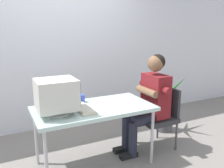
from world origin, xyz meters
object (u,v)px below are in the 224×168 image
(person_seated, at_px, (150,99))
(desk_mug, at_px, (81,98))
(keyboard, at_px, (83,108))
(crt_monitor, at_px, (57,95))
(desk, at_px, (94,111))
(potted_plant, at_px, (165,107))
(office_chair, at_px, (160,114))

(person_seated, distance_m, desk_mug, 0.90)
(keyboard, bearing_deg, crt_monitor, -177.66)
(person_seated, height_order, desk_mug, person_seated)
(desk, distance_m, keyboard, 0.16)
(potted_plant, bearing_deg, keyboard, -163.79)
(desk, relative_size, person_seated, 1.06)
(desk, height_order, office_chair, office_chair)
(office_chair, xyz_separation_m, person_seated, (-0.18, 0.00, 0.24))
(office_chair, bearing_deg, keyboard, -177.20)
(potted_plant, bearing_deg, crt_monitor, -165.92)
(desk, height_order, potted_plant, potted_plant)
(desk, bearing_deg, crt_monitor, -173.56)
(desk, height_order, desk_mug, desk_mug)
(desk, bearing_deg, person_seated, 1.26)
(crt_monitor, distance_m, desk_mug, 0.50)
(potted_plant, relative_size, desk_mug, 9.75)
(desk, bearing_deg, potted_plant, 16.37)
(crt_monitor, bearing_deg, keyboard, 2.34)
(keyboard, height_order, person_seated, person_seated)
(keyboard, bearing_deg, desk_mug, 75.35)
(crt_monitor, height_order, keyboard, crt_monitor)
(keyboard, xyz_separation_m, desk_mug, (0.07, 0.28, 0.03))
(desk, bearing_deg, keyboard, -165.42)
(crt_monitor, relative_size, potted_plant, 0.44)
(person_seated, height_order, potted_plant, person_seated)
(crt_monitor, distance_m, office_chair, 1.49)
(person_seated, distance_m, potted_plant, 0.78)
(crt_monitor, relative_size, keyboard, 0.96)
(office_chair, bearing_deg, potted_plant, 43.40)
(keyboard, bearing_deg, desk, 14.58)
(person_seated, bearing_deg, office_chair, -0.00)
(desk, xyz_separation_m, keyboard, (-0.14, -0.04, 0.07))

